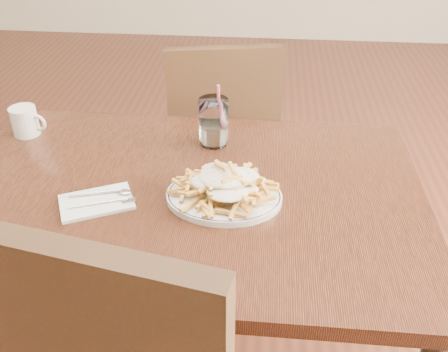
# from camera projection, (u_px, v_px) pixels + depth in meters

# --- Properties ---
(table) EXTENTS (1.20, 0.80, 0.75)m
(table) POSITION_uv_depth(u_px,v_px,m) (186.00, 214.00, 1.30)
(table) COLOR black
(table) RESTS_ON ground
(chair_far) EXTENTS (0.48, 0.48, 0.90)m
(chair_far) POSITION_uv_depth(u_px,v_px,m) (222.00, 133.00, 2.00)
(chair_far) COLOR black
(chair_far) RESTS_ON ground
(fries_plate) EXTENTS (0.30, 0.27, 0.02)m
(fries_plate) POSITION_uv_depth(u_px,v_px,m) (224.00, 197.00, 1.21)
(fries_plate) COLOR white
(fries_plate) RESTS_ON table
(loaded_fries) EXTENTS (0.25, 0.21, 0.07)m
(loaded_fries) POSITION_uv_depth(u_px,v_px,m) (224.00, 181.00, 1.19)
(loaded_fries) COLOR gold
(loaded_fries) RESTS_ON fries_plate
(napkin) EXTENTS (0.20, 0.17, 0.01)m
(napkin) POSITION_uv_depth(u_px,v_px,m) (96.00, 202.00, 1.20)
(napkin) COLOR silver
(napkin) RESTS_ON table
(cutlery) EXTENTS (0.17, 0.11, 0.01)m
(cutlery) POSITION_uv_depth(u_px,v_px,m) (97.00, 198.00, 1.20)
(cutlery) COLOR silver
(cutlery) RESTS_ON napkin
(water_glass) EXTENTS (0.08, 0.08, 0.18)m
(water_glass) POSITION_uv_depth(u_px,v_px,m) (214.00, 125.00, 1.42)
(water_glass) COLOR white
(water_glass) RESTS_ON table
(coffee_mug) EXTENTS (0.11, 0.08, 0.09)m
(coffee_mug) POSITION_uv_depth(u_px,v_px,m) (25.00, 121.00, 1.47)
(coffee_mug) COLOR white
(coffee_mug) RESTS_ON table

